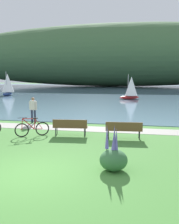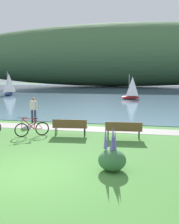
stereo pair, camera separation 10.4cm
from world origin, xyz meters
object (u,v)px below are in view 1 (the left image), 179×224
Objects in this scene: bicycle_beside_path at (32,129)px; sailboat_nearest_to_shore at (8,84)px; sailboat_mid_bay at (131,88)px; park_bench_near_camera at (124,129)px; park_bench_further_along at (70,126)px; person_at_shoreline at (33,108)px.

sailboat_nearest_to_shore is (-15.14, 24.60, 1.41)m from bicycle_beside_path.
sailboat_nearest_to_shore is 1.15× the size of sailboat_mid_bay.
park_bench_further_along is at bearing 176.67° from park_bench_near_camera.
person_at_shoreline is at bearing 138.42° from park_bench_further_along.
bicycle_beside_path is at bearing -175.55° from park_bench_near_camera.
park_bench_near_camera is 0.49× the size of sailboat_nearest_to_shore.
person_at_shoreline reaches higher than park_bench_near_camera.
bicycle_beside_path is 0.90× the size of person_at_shoreline.
park_bench_near_camera is 1.07× the size of person_at_shoreline.
sailboat_nearest_to_shore is at bearing 122.93° from person_at_shoreline.
park_bench_further_along is 0.49× the size of sailboat_nearest_to_shore.
bicycle_beside_path is 3.88m from person_at_shoreline.
park_bench_near_camera is 1.00× the size of park_bench_further_along.
sailboat_mid_bay reaches higher than park_bench_near_camera.
sailboat_mid_bay is at bearing 83.73° from park_bench_further_along.
bicycle_beside_path is at bearing -67.11° from person_at_shoreline.
park_bench_further_along is 29.52m from sailboat_nearest_to_shore.
bicycle_beside_path is 0.41× the size of sailboat_nearest_to_shore.
person_at_shoreline is at bearing -107.40° from sailboat_mid_bay.
sailboat_nearest_to_shore reaches higher than sailboat_mid_bay.
sailboat_mid_bay is at bearing 72.60° from person_at_shoreline.
park_bench_near_camera is 1.19× the size of bicycle_beside_path.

